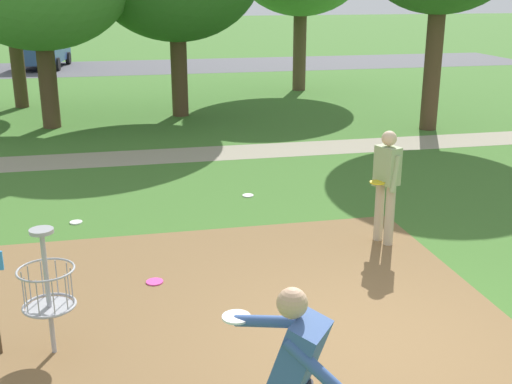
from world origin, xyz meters
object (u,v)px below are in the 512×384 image
at_px(disc_golf_basket, 41,288).
at_px(frisbee_far_right, 155,282).
at_px(player_foreground_watching, 386,181).
at_px(parked_car_leftmost, 42,48).
at_px(frisbee_far_left, 76,222).
at_px(player_throwing, 296,381).
at_px(frisbee_near_basket, 248,195).

relative_size(disc_golf_basket, frisbee_far_right, 6.21).
bearing_deg(disc_golf_basket, frisbee_far_right, 50.48).
height_order(player_foreground_watching, frisbee_far_right, player_foreground_watching).
distance_m(player_foreground_watching, parked_car_leftmost, 24.85).
bearing_deg(frisbee_far_left, parked_car_leftmost, 96.53).
relative_size(player_throwing, parked_car_leftmost, 0.39).
xyz_separation_m(player_throwing, frisbee_far_right, (-0.80, 3.90, -0.98)).
bearing_deg(frisbee_far_right, player_throwing, -78.37).
xyz_separation_m(frisbee_far_right, parked_car_leftmost, (-3.63, 24.50, 0.91)).
relative_size(player_foreground_watching, player_throwing, 1.00).
height_order(frisbee_far_right, parked_car_leftmost, parked_car_leftmost).
distance_m(player_throwing, frisbee_far_right, 4.10).
bearing_deg(frisbee_far_left, frisbee_near_basket, 14.55).
height_order(player_foreground_watching, frisbee_far_left, player_foreground_watching).
bearing_deg(player_foreground_watching, player_throwing, -120.01).
xyz_separation_m(disc_golf_basket, player_throwing, (2.00, -2.45, 0.23)).
relative_size(frisbee_near_basket, frisbee_far_right, 0.91).
relative_size(disc_golf_basket, frisbee_near_basket, 6.81).
bearing_deg(disc_golf_basket, parked_car_leftmost, 95.35).
bearing_deg(player_throwing, frisbee_far_left, 106.62).
bearing_deg(frisbee_near_basket, parked_car_leftmost, 104.65).
relative_size(player_foreground_watching, frisbee_near_basket, 8.38).
relative_size(player_throwing, frisbee_near_basket, 8.38).
bearing_deg(player_foreground_watching, frisbee_near_basket, 120.50).
distance_m(player_throwing, parked_car_leftmost, 28.75).
distance_m(frisbee_far_right, parked_car_leftmost, 24.78).
relative_size(player_foreground_watching, parked_car_leftmost, 0.39).
bearing_deg(parked_car_leftmost, frisbee_far_right, -81.57).
bearing_deg(frisbee_far_left, player_foreground_watching, -21.84).
height_order(player_throwing, frisbee_near_basket, player_throwing).
xyz_separation_m(player_throwing, parked_car_leftmost, (-4.43, 28.40, -0.06)).
height_order(disc_golf_basket, frisbee_far_right, disc_golf_basket).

